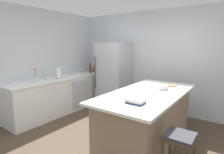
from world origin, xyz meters
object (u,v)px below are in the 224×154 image
(sink_faucet, at_px, (46,73))
(mixing_bowl, at_px, (162,87))
(flower_vase, at_px, (36,78))
(soda_bottle, at_px, (97,68))
(kitchen_island, at_px, (147,118))
(refrigerator, at_px, (114,75))
(whiskey_bottle, at_px, (90,68))
(bar_stool, at_px, (179,144))
(cutting_board, at_px, (168,85))
(cookbook_stack, at_px, (136,101))
(syrup_bottle, at_px, (91,70))
(hot_sauce_bottle, at_px, (94,69))
(paper_towel_roll, at_px, (59,73))

(sink_faucet, bearing_deg, mixing_bowl, 11.94)
(flower_vase, distance_m, soda_bottle, 2.06)
(kitchen_island, relative_size, refrigerator, 1.22)
(whiskey_bottle, bearing_deg, bar_stool, -31.24)
(sink_faucet, height_order, whiskey_bottle, sink_faucet)
(sink_faucet, relative_size, cutting_board, 0.86)
(kitchen_island, height_order, whiskey_bottle, whiskey_bottle)
(mixing_bowl, bearing_deg, refrigerator, 150.67)
(soda_bottle, xyz_separation_m, mixing_bowl, (2.52, -1.16, -0.05))
(soda_bottle, height_order, cutting_board, soda_bottle)
(kitchen_island, bearing_deg, whiskey_bottle, 152.58)
(cookbook_stack, bearing_deg, flower_vase, 177.97)
(soda_bottle, relative_size, whiskey_bottle, 1.07)
(syrup_bottle, relative_size, cookbook_stack, 1.05)
(kitchen_island, bearing_deg, syrup_bottle, 153.38)
(kitchen_island, xyz_separation_m, flower_vase, (-2.43, -0.56, 0.53))
(bar_stool, xyz_separation_m, whiskey_bottle, (-3.24, 1.97, 0.48))
(flower_vase, distance_m, whiskey_bottle, 1.87)
(sink_faucet, distance_m, mixing_bowl, 2.72)
(mixing_bowl, height_order, cutting_board, mixing_bowl)
(mixing_bowl, bearing_deg, whiskey_bottle, 159.96)
(soda_bottle, distance_m, syrup_bottle, 0.30)
(hot_sauce_bottle, bearing_deg, refrigerator, -5.95)
(mixing_bowl, bearing_deg, syrup_bottle, 161.14)
(syrup_bottle, xyz_separation_m, cutting_board, (2.51, -0.49, -0.06))
(flower_vase, height_order, cookbook_stack, flower_vase)
(cutting_board, bearing_deg, sink_faucet, -160.53)
(hot_sauce_bottle, bearing_deg, mixing_bowl, -22.59)
(kitchen_island, distance_m, whiskey_bottle, 2.88)
(soda_bottle, distance_m, hot_sauce_bottle, 0.11)
(kitchen_island, height_order, sink_faucet, sink_faucet)
(sink_faucet, relative_size, paper_towel_roll, 0.96)
(mixing_bowl, bearing_deg, soda_bottle, 155.27)
(cookbook_stack, bearing_deg, kitchen_island, 99.84)
(refrigerator, relative_size, cutting_board, 5.13)
(bar_stool, relative_size, cookbook_stack, 2.74)
(flower_vase, bearing_deg, kitchen_island, 12.96)
(paper_towel_roll, distance_m, whiskey_bottle, 1.23)
(mixing_bowl, xyz_separation_m, cutting_board, (-0.02, 0.37, -0.03))
(syrup_bottle, distance_m, cookbook_stack, 3.13)
(sink_faucet, xyz_separation_m, mixing_bowl, (2.66, 0.56, -0.09))
(hot_sauce_bottle, xyz_separation_m, whiskey_bottle, (-0.07, -0.11, 0.04))
(paper_towel_roll, bearing_deg, refrigerator, 56.65)
(soda_bottle, bearing_deg, flower_vase, -90.79)
(kitchen_island, xyz_separation_m, cookbook_stack, (0.11, -0.65, 0.49))
(syrup_bottle, bearing_deg, hot_sauce_bottle, 101.26)
(sink_faucet, height_order, cutting_board, sink_faucet)
(hot_sauce_bottle, xyz_separation_m, cookbook_stack, (2.56, -2.06, -0.02))
(refrigerator, height_order, hot_sauce_bottle, refrigerator)
(bar_stool, distance_m, sink_faucet, 3.34)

